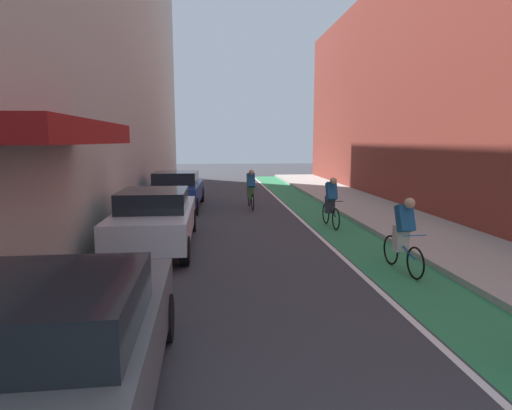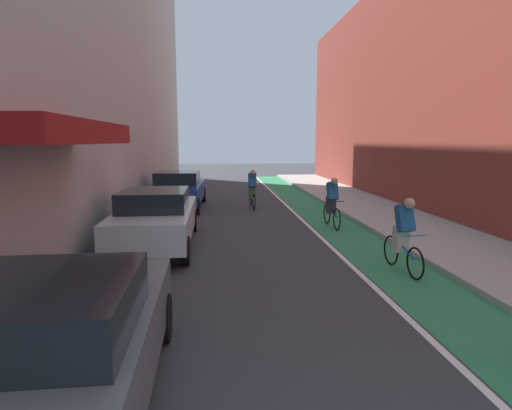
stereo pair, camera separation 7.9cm
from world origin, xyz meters
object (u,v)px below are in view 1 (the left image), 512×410
Objects in this scene: cyclist_trailing at (331,201)px; parked_sedan_blue at (177,189)px; cyclist_mid at (403,234)px; cyclist_far at (251,189)px; parked_sedan_white at (155,218)px; parked_sedan_gray at (54,350)px.

parked_sedan_blue is at bearing 140.64° from cyclist_trailing.
cyclist_mid is 0.99× the size of cyclist_far.
cyclist_trailing is at bearing -39.36° from parked_sedan_blue.
cyclist_trailing reaches higher than cyclist_far.
cyclist_mid is at bearing -74.28° from cyclist_far.
cyclist_trailing reaches higher than cyclist_mid.
cyclist_trailing reaches higher than parked_sedan_white.
parked_sedan_gray is 7.09m from parked_sedan_white.
cyclist_far is (-2.48, 8.83, 0.00)m from cyclist_mid.
parked_sedan_gray is 0.93× the size of parked_sedan_white.
cyclist_far is at bearing 63.82° from parked_sedan_white.
parked_sedan_white is at bearing -157.62° from cyclist_trailing.
cyclist_trailing is (5.30, 2.18, 0.06)m from parked_sedan_white.
parked_sedan_gray is at bearing -141.17° from cyclist_mid.
cyclist_trailing reaches higher than parked_sedan_blue.
cyclist_far is at bearing -6.59° from parked_sedan_blue.
parked_sedan_gray is 13.62m from cyclist_far.
cyclist_far is at bearing 105.72° from cyclist_mid.
cyclist_far is at bearing 77.11° from parked_sedan_gray.
cyclist_trailing is (5.30, 9.28, 0.06)m from parked_sedan_gray.
parked_sedan_white is 2.75× the size of cyclist_far.
parked_sedan_gray is 2.58× the size of cyclist_mid.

